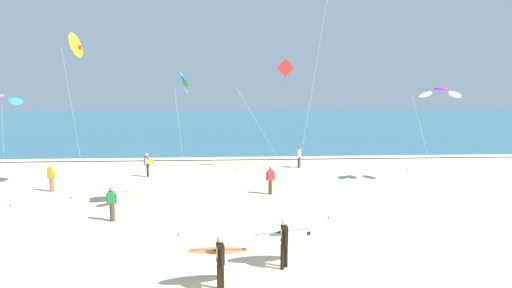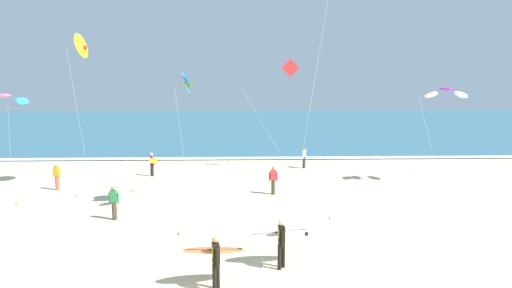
% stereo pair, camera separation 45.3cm
% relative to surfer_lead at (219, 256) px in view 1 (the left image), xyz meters
% --- Properties ---
extents(ocean_water, '(160.00, 60.00, 0.08)m').
position_rel_surfer_lead_xyz_m(ocean_water, '(0.48, 51.44, -1.00)').
color(ocean_water, '#2D6075').
rests_on(ocean_water, ground).
extents(shoreline_foam, '(160.00, 1.08, 0.01)m').
position_rel_surfer_lead_xyz_m(shoreline_foam, '(0.48, 21.74, -0.96)').
color(shoreline_foam, white).
rests_on(shoreline_foam, ocean_water).
extents(surfer_lead, '(2.00, 1.10, 1.71)m').
position_rel_surfer_lead_xyz_m(surfer_lead, '(0.00, 0.00, 0.00)').
color(surfer_lead, black).
rests_on(surfer_lead, ground).
extents(surfer_trailing, '(2.22, 0.98, 1.71)m').
position_rel_surfer_lead_xyz_m(surfer_trailing, '(2.12, 1.46, 0.01)').
color(surfer_trailing, black).
rests_on(surfer_trailing, ground).
extents(kite_delta_cobalt_far, '(0.43, 4.00, 6.76)m').
position_rel_surfer_lead_xyz_m(kite_delta_cobalt_far, '(-1.75, 7.95, 5.16)').
color(kite_delta_cobalt_far, '#2D99DB').
rests_on(kite_delta_cobalt_far, ground).
extents(kite_delta_golden_high, '(0.60, 2.52, 8.97)m').
position_rel_surfer_lead_xyz_m(kite_delta_golden_high, '(-8.14, 12.20, 7.21)').
color(kite_delta_golden_high, yellow).
rests_on(kite_delta_golden_high, ground).
extents(kite_diamond_scarlet_low, '(4.06, 0.15, 7.86)m').
position_rel_surfer_lead_xyz_m(kite_diamond_scarlet_low, '(4.02, 17.09, 5.95)').
color(kite_diamond_scarlet_low, red).
rests_on(kite_diamond_scarlet_low, ground).
extents(kite_arc_violet_distant, '(2.47, 4.79, 5.93)m').
position_rel_surfer_lead_xyz_m(kite_arc_violet_distant, '(12.95, 12.66, 4.56)').
color(kite_arc_violet_distant, white).
rests_on(kite_arc_violet_distant, ground).
extents(bystander_white_top, '(0.30, 0.46, 1.59)m').
position_rel_surfer_lead_xyz_m(bystander_white_top, '(5.31, 17.97, -0.23)').
color(bystander_white_top, '#2D334C').
rests_on(bystander_white_top, ground).
extents(bystander_red_top, '(0.50, 0.22, 1.59)m').
position_rel_surfer_lead_xyz_m(bystander_red_top, '(2.53, 10.75, -0.23)').
color(bystander_red_top, '#4C3D2D').
rests_on(bystander_red_top, ground).
extents(bystander_purple_top, '(0.42, 0.33, 1.59)m').
position_rel_surfer_lead_xyz_m(bystander_purple_top, '(-5.27, 15.63, -0.23)').
color(bystander_purple_top, black).
rests_on(bystander_purple_top, ground).
extents(bystander_yellow_top, '(0.49, 0.25, 1.59)m').
position_rel_surfer_lead_xyz_m(bystander_yellow_top, '(-10.00, 12.08, -0.23)').
color(bystander_yellow_top, '#D8593F').
rests_on(bystander_yellow_top, ground).
extents(bystander_green_top, '(0.50, 0.23, 1.59)m').
position_rel_surfer_lead_xyz_m(bystander_green_top, '(-5.03, 6.57, -0.23)').
color(bystander_green_top, '#4C3D2D').
rests_on(bystander_green_top, ground).
extents(lifeguard_flag, '(0.45, 0.05, 2.10)m').
position_rel_surfer_lead_xyz_m(lifeguard_flag, '(-4.33, 11.07, 0.22)').
color(lifeguard_flag, silver).
rests_on(lifeguard_flag, ground).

